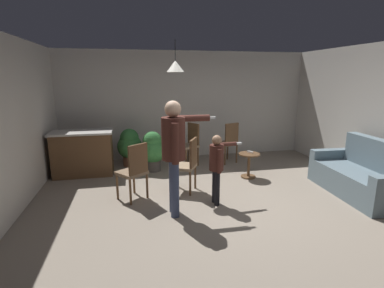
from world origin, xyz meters
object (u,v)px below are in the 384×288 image
person_child (217,162)px  potted_plant_corner (153,149)px  dining_chair_by_counter (229,141)px  person_adult (174,146)px  dining_chair_spare (190,143)px  side_table_by_couch (249,162)px  dining_chair_centre_back (187,163)px  kitchen_counter (83,153)px  spare_remote_on_table (250,152)px  dining_chair_near_wall (134,170)px  couch_floral (361,176)px  potted_plant_by_wall (130,146)px

person_child → potted_plant_corner: 2.20m
dining_chair_by_counter → person_adult: bearing=-144.3°
dining_chair_spare → side_table_by_couch: bearing=-165.9°
person_adult → dining_chair_centre_back: person_adult is taller
kitchen_counter → spare_remote_on_table: size_ratio=9.69×
dining_chair_centre_back → dining_chair_spare: same height
dining_chair_near_wall → couch_floral: bearing=-45.9°
spare_remote_on_table → dining_chair_spare: bearing=134.8°
person_adult → dining_chair_centre_back: (0.35, 0.85, -0.54)m
couch_floral → dining_chair_centre_back: bearing=78.9°
side_table_by_couch → spare_remote_on_table: (0.03, 0.05, 0.21)m
person_adult → potted_plant_by_wall: size_ratio=1.96×
dining_chair_by_counter → dining_chair_spare: bearing=158.6°
dining_chair_spare → potted_plant_corner: (-0.89, -0.24, -0.05)m
side_table_by_couch → dining_chair_by_counter: dining_chair_by_counter is taller
spare_remote_on_table → person_adult: bearing=-142.2°
kitchen_counter → side_table_by_couch: 3.52m
person_adult → potted_plant_corner: size_ratio=1.95×
side_table_by_couch → dining_chair_by_counter: size_ratio=0.52×
side_table_by_couch → spare_remote_on_table: spare_remote_on_table is taller
side_table_by_couch → potted_plant_corner: 2.12m
dining_chair_centre_back → dining_chair_spare: bearing=13.9°
potted_plant_corner → potted_plant_by_wall: size_ratio=1.00×
couch_floral → person_adult: person_adult is taller
side_table_by_couch → potted_plant_by_wall: 2.78m
side_table_by_couch → person_adult: size_ratio=0.30×
dining_chair_near_wall → dining_chair_spare: 2.23m
couch_floral → side_table_by_couch: (-1.62, 1.24, -0.00)m
couch_floral → kitchen_counter: bearing=69.8°
couch_floral → potted_plant_by_wall: size_ratio=2.07×
potted_plant_corner → dining_chair_centre_back: bearing=-69.1°
potted_plant_by_wall → dining_chair_near_wall: bearing=-87.9°
kitchen_counter → spare_remote_on_table: kitchen_counter is taller
person_adult → dining_chair_near_wall: 1.04m
potted_plant_corner → side_table_by_couch: bearing=-24.5°
kitchen_counter → side_table_by_couch: bearing=-14.9°
kitchen_counter → potted_plant_by_wall: kitchen_counter is taller
kitchen_counter → person_adult: person_adult is taller
side_table_by_couch → person_adult: bearing=-142.6°
couch_floral → person_child: person_child is taller
person_child → dining_chair_spare: bearing=176.6°
side_table_by_couch → spare_remote_on_table: 0.22m
couch_floral → spare_remote_on_table: 2.05m
spare_remote_on_table → couch_floral: bearing=-39.2°
side_table_by_couch → potted_plant_by_wall: bearing=150.8°
dining_chair_centre_back → dining_chair_near_wall: bearing=128.2°
person_child → dining_chair_centre_back: person_child is taller
person_child → dining_chair_by_counter: size_ratio=1.17×
couch_floral → dining_chair_centre_back: 3.12m
dining_chair_by_counter → spare_remote_on_table: 1.06m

